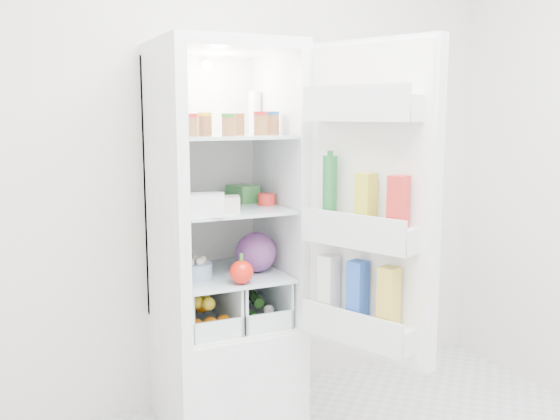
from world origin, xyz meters
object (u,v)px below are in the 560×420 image
red_cabbage (256,252)px  mushroom_bowl (195,271)px  fridge_door (368,210)px  refrigerator (222,286)px

red_cabbage → mushroom_bowl: (-0.30, 0.00, -0.06)m
mushroom_bowl → fridge_door: fridge_door is taller
fridge_door → red_cabbage: bearing=7.3°
mushroom_bowl → fridge_door: size_ratio=0.12×
refrigerator → fridge_door: 0.86m
red_cabbage → fridge_door: (0.28, -0.50, 0.25)m
refrigerator → red_cabbage: bearing=-40.4°
refrigerator → fridge_door: size_ratio=1.38×
red_cabbage → fridge_door: size_ratio=0.14×
red_cabbage → fridge_door: 0.63m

